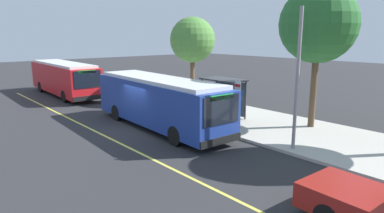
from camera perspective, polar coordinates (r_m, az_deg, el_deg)
ground_plane at (r=19.79m, az=-8.88°, el=-3.73°), size 120.00×120.00×0.00m
sidewalk_curb at (r=23.36m, az=3.71°, el=-0.99°), size 44.00×6.40×0.15m
lane_stripe_center at (r=18.78m, az=-14.61°, el=-4.83°), size 36.00×0.14×0.01m
transit_bus_main at (r=19.48m, az=-5.62°, el=0.99°), size 10.68×2.99×2.95m
transit_bus_second at (r=32.25m, az=-20.90°, el=4.62°), size 10.96×2.83×2.95m
bus_shelter at (r=21.64m, az=5.28°, el=2.91°), size 2.90×1.60×2.48m
waiting_bench at (r=21.51m, az=5.58°, el=-0.63°), size 1.60×0.48×0.95m
route_sign_post at (r=18.50m, az=7.73°, el=1.43°), size 0.44×0.08×2.80m
street_tree_near_shelter at (r=20.01m, az=20.64°, el=12.88°), size 4.24×4.24×7.88m
street_tree_upstreet at (r=26.82m, az=0.08°, el=11.18°), size 3.55×3.55×6.59m
utility_pole at (r=15.76m, az=17.43°, el=4.28°), size 0.16×0.16×6.40m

